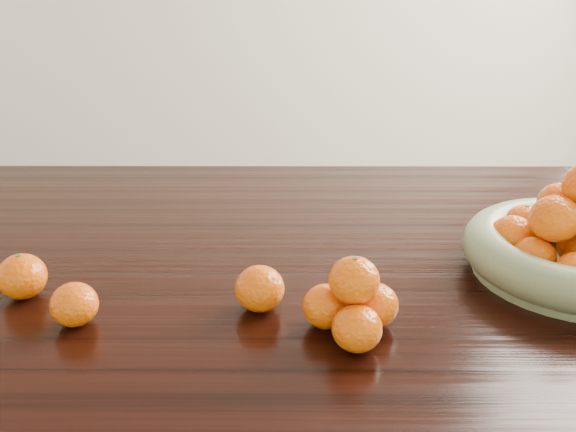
{
  "coord_description": "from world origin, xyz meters",
  "views": [
    {
      "loc": [
        -0.0,
        -1.03,
        1.25
      ],
      "look_at": [
        -0.0,
        -0.02,
        0.83
      ],
      "focal_mm": 40.0,
      "sensor_mm": 36.0,
      "label": 1
    }
  ],
  "objects_px": {
    "dining_table": "(290,297)",
    "fruit_bowl": "(576,247)",
    "orange_pyramid": "(353,304)",
    "loose_orange_0": "(22,276)"
  },
  "relations": [
    {
      "from": "fruit_bowl",
      "to": "loose_orange_0",
      "type": "relative_size",
      "value": 4.8
    },
    {
      "from": "dining_table",
      "to": "loose_orange_0",
      "type": "bearing_deg",
      "value": -159.3
    },
    {
      "from": "orange_pyramid",
      "to": "loose_orange_0",
      "type": "bearing_deg",
      "value": 168.62
    },
    {
      "from": "loose_orange_0",
      "to": "dining_table",
      "type": "bearing_deg",
      "value": 20.7
    },
    {
      "from": "orange_pyramid",
      "to": "dining_table",
      "type": "bearing_deg",
      "value": 108.61
    },
    {
      "from": "dining_table",
      "to": "orange_pyramid",
      "type": "distance_m",
      "value": 0.3
    },
    {
      "from": "orange_pyramid",
      "to": "loose_orange_0",
      "type": "height_order",
      "value": "orange_pyramid"
    },
    {
      "from": "dining_table",
      "to": "fruit_bowl",
      "type": "bearing_deg",
      "value": -9.32
    },
    {
      "from": "dining_table",
      "to": "fruit_bowl",
      "type": "distance_m",
      "value": 0.5
    },
    {
      "from": "dining_table",
      "to": "fruit_bowl",
      "type": "xyz_separation_m",
      "value": [
        0.47,
        -0.08,
        0.14
      ]
    }
  ]
}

